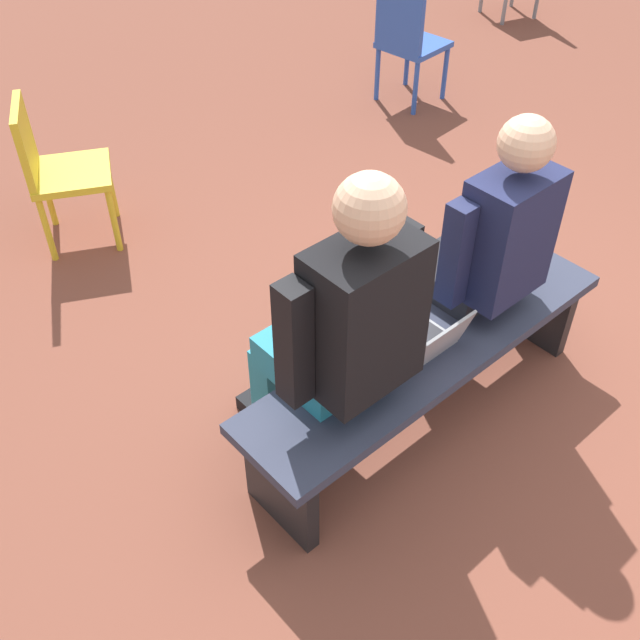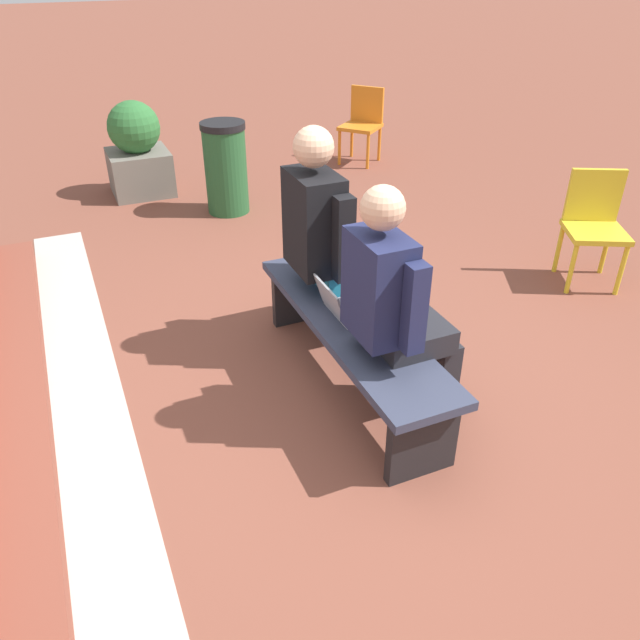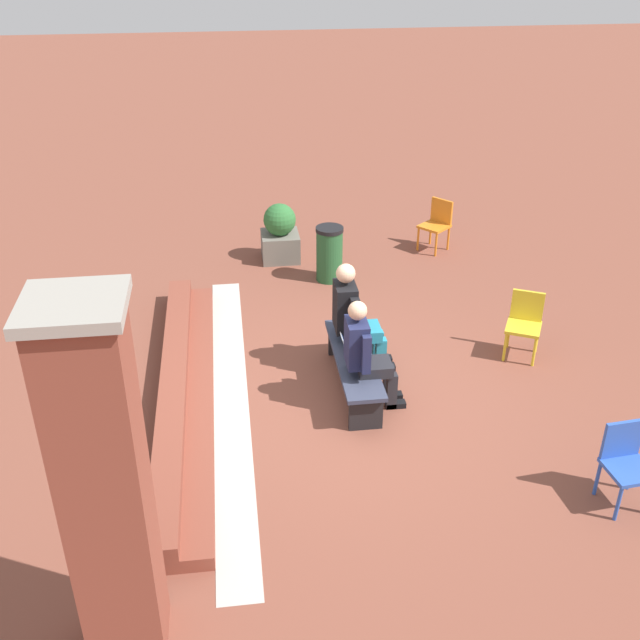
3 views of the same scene
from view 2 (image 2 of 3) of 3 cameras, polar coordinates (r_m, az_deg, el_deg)
name	(u,v)px [view 2 (image 2 of 3)]	position (r m, az deg, el deg)	size (l,w,h in m)	color
ground_plane	(335,414)	(3.54, 1.36, -8.57)	(60.00, 60.00, 0.00)	brown
concrete_strip	(97,450)	(3.51, -19.70, -11.17)	(6.05, 0.40, 0.01)	#B7B2A8
bench	(351,334)	(3.57, 2.84, -1.25)	(1.80, 0.44, 0.45)	#33384C
person_student	(396,304)	(3.14, 6.97, 1.44)	(0.55, 0.69, 1.35)	#232328
person_adult	(331,239)	(3.75, 1.05, 7.44)	(0.59, 0.75, 1.43)	teal
laptop	(344,307)	(3.54, 2.25, 1.23)	(0.32, 0.29, 0.21)	#9EA0A5
plastic_chair_mid_courtyard	(594,221)	(5.16, 23.78, 8.32)	(0.57, 0.57, 0.84)	gold
plastic_chair_far_right	(363,120)	(7.68, 3.95, 17.77)	(0.59, 0.59, 0.84)	orange
planter	(137,152)	(6.85, -16.36, 14.56)	(0.60, 0.60, 0.94)	#6B665B
litter_bin	(226,168)	(6.15, -8.61, 13.59)	(0.42, 0.42, 0.86)	#23562D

